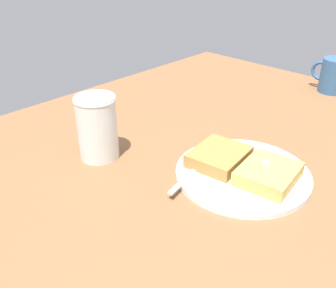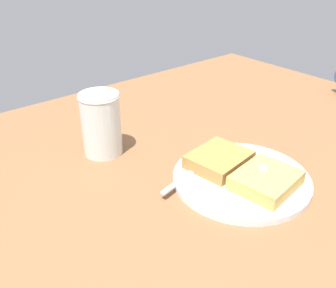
% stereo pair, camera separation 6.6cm
% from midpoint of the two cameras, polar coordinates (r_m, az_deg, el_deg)
% --- Properties ---
extents(table_surface, '(1.00, 1.00, 0.02)m').
position_cam_midpoint_polar(table_surface, '(0.75, 9.46, -1.47)').
color(table_surface, brown).
rests_on(table_surface, ground).
extents(plate, '(0.23, 0.23, 0.01)m').
position_cam_midpoint_polar(plate, '(0.66, 8.48, -4.55)').
color(plate, white).
rests_on(plate, table_surface).
extents(toast_slice_left, '(0.10, 0.11, 0.02)m').
position_cam_midpoint_polar(toast_slice_left, '(0.63, 12.19, -4.55)').
color(toast_slice_left, tan).
rests_on(toast_slice_left, plate).
extents(toast_slice_middle, '(0.10, 0.11, 0.02)m').
position_cam_midpoint_polar(toast_slice_middle, '(0.66, 5.17, -2.10)').
color(toast_slice_middle, '#A7773A').
rests_on(toast_slice_middle, plate).
extents(butter_pat_primary, '(0.02, 0.02, 0.01)m').
position_cam_midpoint_polar(butter_pat_primary, '(0.62, 11.63, -3.29)').
color(butter_pat_primary, '#F1EAB0').
rests_on(butter_pat_primary, toast_slice_left).
extents(fork, '(0.05, 0.16, 0.00)m').
position_cam_midpoint_polar(fork, '(0.65, 1.59, -3.69)').
color(fork, silver).
rests_on(fork, plate).
extents(syrup_jar, '(0.08, 0.08, 0.12)m').
position_cam_midpoint_polar(syrup_jar, '(0.70, -13.33, 1.92)').
color(syrup_jar, '#5C2C11').
rests_on(syrup_jar, table_surface).
extents(coffee_mug, '(0.10, 0.07, 0.09)m').
position_cam_midpoint_polar(coffee_mug, '(1.08, 22.33, 9.63)').
color(coffee_mug, '#315A89').
rests_on(coffee_mug, table_surface).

